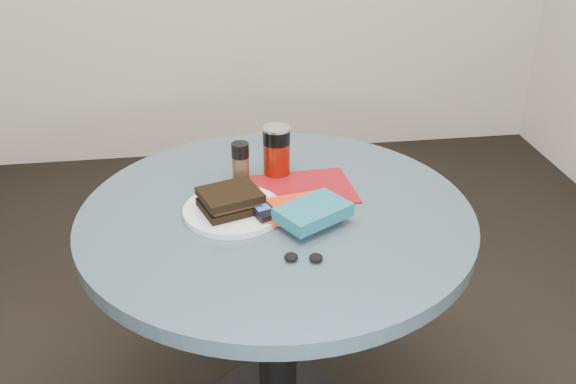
{
  "coord_description": "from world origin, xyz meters",
  "views": [
    {
      "loc": [
        -0.17,
        -1.39,
        1.56
      ],
      "look_at": [
        0.03,
        0.0,
        0.8
      ],
      "focal_mm": 40.0,
      "sensor_mm": 36.0,
      "label": 1
    }
  ],
  "objects": [
    {
      "name": "soda_can",
      "position": [
        0.03,
        0.2,
        0.82
      ],
      "size": [
        0.1,
        0.1,
        0.14
      ],
      "color": "maroon",
      "rests_on": "table"
    },
    {
      "name": "red_book",
      "position": [
        0.04,
        -0.02,
        0.76
      ],
      "size": [
        0.2,
        0.15,
        0.01
      ],
      "primitive_type": "cube",
      "rotation": [
        0.0,
        0.0,
        0.18
      ],
      "color": "red",
      "rests_on": "magazine"
    },
    {
      "name": "pepper_grinder",
      "position": [
        -0.07,
        0.18,
        0.81
      ],
      "size": [
        0.06,
        0.06,
        0.11
      ],
      "color": "#44311D",
      "rests_on": "table"
    },
    {
      "name": "table",
      "position": [
        0.0,
        0.0,
        0.59
      ],
      "size": [
        1.0,
        1.0,
        0.75
      ],
      "color": "black",
      "rests_on": "ground"
    },
    {
      "name": "headphones",
      "position": [
        0.03,
        -0.23,
        0.76
      ],
      "size": [
        0.09,
        0.05,
        0.02
      ],
      "color": "black",
      "rests_on": "table"
    },
    {
      "name": "mp3_player",
      "position": [
        -0.04,
        -0.04,
        0.78
      ],
      "size": [
        0.08,
        0.1,
        0.02
      ],
      "color": "black",
      "rests_on": "red_book"
    },
    {
      "name": "sandwich",
      "position": [
        -0.11,
        -0.0,
        0.79
      ],
      "size": [
        0.17,
        0.16,
        0.05
      ],
      "color": "black",
      "rests_on": "plate"
    },
    {
      "name": "plate",
      "position": [
        -0.11,
        -0.0,
        0.76
      ],
      "size": [
        0.33,
        0.33,
        0.02
      ],
      "primitive_type": "cylinder",
      "rotation": [
        0.0,
        0.0,
        -0.42
      ],
      "color": "silver",
      "rests_on": "table"
    },
    {
      "name": "magazine",
      "position": [
        0.08,
        0.1,
        0.75
      ],
      "size": [
        0.29,
        0.23,
        0.0
      ],
      "primitive_type": "cube",
      "rotation": [
        0.0,
        0.0,
        0.07
      ],
      "color": "maroon",
      "rests_on": "table"
    },
    {
      "name": "novel",
      "position": [
        0.08,
        -0.08,
        0.79
      ],
      "size": [
        0.2,
        0.18,
        0.03
      ],
      "primitive_type": "cube",
      "rotation": [
        0.0,
        0.0,
        0.54
      ],
      "color": "#17596E",
      "rests_on": "red_book"
    }
  ]
}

